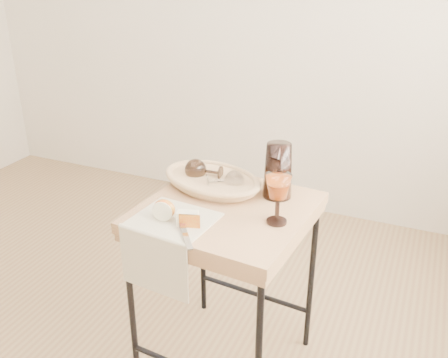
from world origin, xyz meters
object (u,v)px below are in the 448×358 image
at_px(tea_towel, 173,220).
at_px(apple_half, 164,209).
at_px(bread_basket, 212,182).
at_px(table_knife, 184,230).
at_px(side_table, 226,290).
at_px(wine_goblet, 278,199).
at_px(goblet_lying_b, 223,180).
at_px(pitcher, 278,171).
at_px(goblet_lying_a, 206,171).

bearing_deg(tea_towel, apple_half, -168.48).
bearing_deg(bread_basket, table_knife, -64.97).
relative_size(side_table, wine_goblet, 4.09).
bearing_deg(goblet_lying_b, table_knife, -119.67).
relative_size(tea_towel, table_knife, 1.29).
bearing_deg(table_knife, bread_basket, 152.61).
xyz_separation_m(side_table, pitcher, (0.14, 0.16, 0.48)).
xyz_separation_m(side_table, table_knife, (-0.05, -0.23, 0.39)).
height_order(tea_towel, pitcher, pitcher).
height_order(tea_towel, goblet_lying_a, goblet_lying_a).
xyz_separation_m(goblet_lying_a, table_knife, (0.10, -0.38, -0.04)).
distance_m(pitcher, wine_goblet, 0.21).
bearing_deg(goblet_lying_a, side_table, 131.26).
bearing_deg(tea_towel, goblet_lying_b, 82.00).
relative_size(side_table, tea_towel, 2.74).
distance_m(tea_towel, bread_basket, 0.30).
bearing_deg(table_knife, pitcher, 116.03).
xyz_separation_m(goblet_lying_a, wine_goblet, (0.35, -0.19, 0.04)).
distance_m(side_table, pitcher, 0.52).
relative_size(goblet_lying_a, table_knife, 0.67).
height_order(tea_towel, goblet_lying_b, goblet_lying_b).
relative_size(side_table, table_knife, 3.54).
distance_m(goblet_lying_b, wine_goblet, 0.31).
xyz_separation_m(side_table, bread_basket, (-0.12, 0.13, 0.39)).
bearing_deg(goblet_lying_a, wine_goblet, 148.35).
xyz_separation_m(goblet_lying_a, apple_half, (-0.01, -0.32, -0.01)).
xyz_separation_m(tea_towel, goblet_lying_a, (-0.02, 0.31, 0.05)).
bearing_deg(wine_goblet, goblet_lying_b, 151.12).
xyz_separation_m(tea_towel, goblet_lying_b, (0.07, 0.28, 0.05)).
xyz_separation_m(tea_towel, pitcher, (0.27, 0.32, 0.10)).
relative_size(bread_basket, apple_half, 4.81).
bearing_deg(apple_half, goblet_lying_b, 62.17).
bearing_deg(goblet_lying_a, tea_towel, 90.10).
distance_m(bread_basket, goblet_lying_a, 0.05).
bearing_deg(apple_half, tea_towel, -2.63).
bearing_deg(wine_goblet, apple_half, -159.86).
bearing_deg(pitcher, apple_half, -119.73).
xyz_separation_m(goblet_lying_a, pitcher, (0.29, 0.01, 0.05)).
bearing_deg(table_knife, goblet_lying_b, 144.03).
height_order(tea_towel, table_knife, table_knife).
bearing_deg(goblet_lying_a, table_knife, 100.54).
xyz_separation_m(side_table, tea_towel, (-0.13, -0.17, 0.37)).
height_order(pitcher, table_knife, pitcher).
distance_m(goblet_lying_b, apple_half, 0.30).
bearing_deg(side_table, apple_half, -133.12).
height_order(bread_basket, apple_half, apple_half).
height_order(goblet_lying_b, apple_half, goblet_lying_b).
distance_m(side_table, bread_basket, 0.43).
xyz_separation_m(tea_towel, wine_goblet, (0.33, 0.13, 0.09)).
bearing_deg(goblet_lying_b, tea_towel, -134.78).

